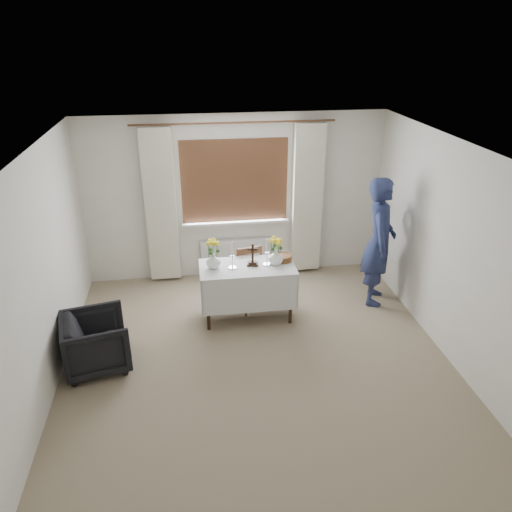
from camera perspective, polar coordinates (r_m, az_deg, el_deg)
The scene contains 12 objects.
ground at distance 5.92m, azimuth 0.38°, elevation -12.70°, with size 5.00×5.00×0.00m, color gray.
altar_table at distance 6.66m, azimuth -0.99°, elevation -4.12°, with size 1.24×0.64×0.76m, color white.
wooden_chair at distance 6.84m, azimuth -0.29°, elevation -2.81°, with size 0.40×0.40×0.87m, color brown, non-canonical shape.
armchair at distance 6.05m, azimuth -17.79°, elevation -9.34°, with size 0.70×0.72×0.66m, color black.
person at distance 7.06m, azimuth 13.89°, elevation 1.60°, with size 0.66×0.44×1.82m, color navy.
radiator at distance 7.83m, azimuth -2.26°, elevation -0.16°, with size 1.10×0.10×0.60m, color silver.
wooden_cross at distance 6.45m, azimuth -0.39°, elevation 0.17°, with size 0.14×0.10×0.31m, color black, non-canonical shape.
candlestick_left at distance 6.37m, azimuth -2.73°, elevation 0.09°, with size 0.10×0.10×0.36m, color silver, non-canonical shape.
candlestick_right at distance 6.45m, azimuth 1.27°, elevation 0.45°, with size 0.10×0.10×0.36m, color silver, non-canonical shape.
flower_vase_left at distance 6.42m, azimuth -4.89°, elevation -0.55°, with size 0.20×0.20×0.20m, color white.
flower_vase_right at distance 6.51m, azimuth 2.27°, elevation -0.11°, with size 0.20×0.20×0.20m, color white.
wicker_basket at distance 6.63m, azimuth 3.18°, elevation -0.22°, with size 0.22×0.22×0.08m, color brown.
Camera 1 is at (-0.71, -4.64, 3.61)m, focal length 35.00 mm.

